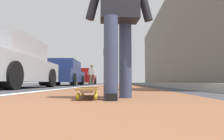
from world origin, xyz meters
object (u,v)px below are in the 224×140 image
Objects in this scene: skateboard at (88,89)px; parked_car_near at (7,64)px; pedestrian_distant at (92,73)px; skater_person at (119,10)px; parked_car_far at (84,77)px; parked_car_mid at (65,73)px; traffic_light at (105,60)px.

parked_car_near is at bearing 41.73° from skateboard.
skateboard is at bearing -171.46° from pedestrian_distant.
parked_car_near is 2.85× the size of pedestrian_distant.
pedestrian_distant is at bearing 10.02° from skater_person.
skateboard is at bearing -168.89° from parked_car_far.
parked_car_far reaches higher than skateboard.
parked_car_mid is at bearing 19.67° from skater_person.
pedestrian_distant is at bearing 8.54° from skateboard.
skater_person is 1.09× the size of pedestrian_distant.
parked_car_mid is 1.06× the size of traffic_light.
parked_car_mid is at bearing 0.01° from parked_car_near.
traffic_light is at bearing -1.24° from pedestrian_distant.
skater_person reaches higher than pedestrian_distant.
skater_person reaches higher than skateboard.
skateboard is 4.61m from parked_car_near.
parked_car_far is at bearing 0.97° from parked_car_mid.
skateboard is at bearing -138.27° from parked_car_near.
parked_car_far is (12.66, 0.12, -0.02)m from parked_car_near.
pedestrian_distant reaches higher than skateboard.
parked_car_mid is at bearing 18.06° from skateboard.
traffic_light reaches higher than skateboard.
parked_car_near is 1.00× the size of traffic_light.
parked_car_far is (16.22, 3.50, -0.24)m from skater_person.
parked_car_near is (3.56, 3.39, -0.21)m from skater_person.
parked_car_far is at bearing 162.99° from traffic_light.
traffic_light is 2.84× the size of pedestrian_distant.
skater_person reaches higher than parked_car_mid.
skateboard is at bearing -161.94° from parked_car_mid.
parked_car_mid is at bearing 173.09° from traffic_light.
parked_car_far is 2.91× the size of pedestrian_distant.
traffic_light is at bearing -6.91° from parked_car_mid.
parked_car_near is at bearing 175.39° from traffic_light.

